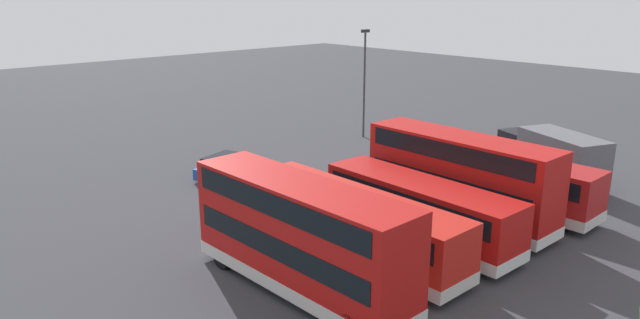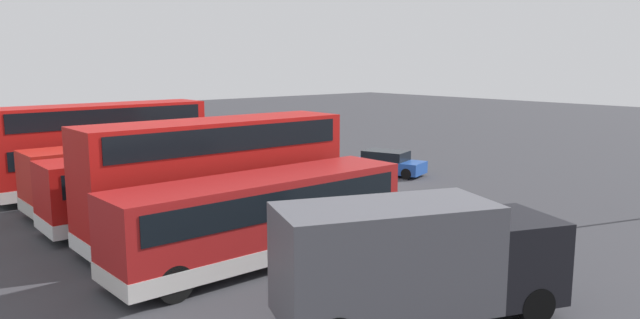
% 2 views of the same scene
% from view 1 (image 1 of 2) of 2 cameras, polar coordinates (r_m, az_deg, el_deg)
% --- Properties ---
extents(ground_plane, '(140.00, 140.00, 0.00)m').
position_cam_1_polar(ground_plane, '(37.29, -5.38, -2.18)').
color(ground_plane, '#38383D').
extents(bus_single_deck_near_end, '(2.76, 10.70, 2.95)m').
position_cam_1_polar(bus_single_deck_near_end, '(34.07, 17.03, -1.75)').
color(bus_single_deck_near_end, '#A51919').
rests_on(bus_single_deck_near_end, ground).
extents(bus_double_decker_second, '(2.68, 10.36, 4.55)m').
position_cam_1_polar(bus_double_decker_second, '(31.13, 13.31, -1.54)').
color(bus_double_decker_second, '#B71411').
rests_on(bus_double_decker_second, ground).
extents(bus_single_deck_third, '(2.81, 10.32, 2.95)m').
position_cam_1_polar(bus_single_deck_third, '(28.58, 9.56, -4.68)').
color(bus_single_deck_third, '#B71411').
rests_on(bus_single_deck_third, ground).
extents(bus_single_deck_fourth, '(2.62, 11.67, 2.95)m').
position_cam_1_polar(bus_single_deck_fourth, '(26.70, 3.20, -5.99)').
color(bus_single_deck_fourth, red).
rests_on(bus_single_deck_fourth, ground).
extents(bus_double_decker_fifth, '(2.76, 10.61, 4.55)m').
position_cam_1_polar(bus_double_decker_fifth, '(23.26, -1.92, -7.23)').
color(bus_double_decker_fifth, '#B71411').
rests_on(bus_double_decker_fifth, ground).
extents(box_truck_blue, '(5.12, 7.89, 3.20)m').
position_cam_1_polar(box_truck_blue, '(39.63, 21.47, 0.43)').
color(box_truck_blue, '#595960').
rests_on(box_truck_blue, ground).
extents(car_hatchback_silver, '(4.58, 3.01, 1.43)m').
position_cam_1_polar(car_hatchback_silver, '(38.49, -9.14, -0.64)').
color(car_hatchback_silver, '#1E479E').
rests_on(car_hatchback_silver, ground).
extents(lamp_post_tall, '(0.70, 0.30, 8.63)m').
position_cam_1_polar(lamp_post_tall, '(47.68, 4.31, 8.05)').
color(lamp_post_tall, '#38383D').
rests_on(lamp_post_tall, ground).
extents(waste_bin_yellow, '(0.60, 0.60, 0.95)m').
position_cam_1_polar(waste_bin_yellow, '(38.81, 4.60, -0.68)').
color(waste_bin_yellow, '#333338').
rests_on(waste_bin_yellow, ground).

